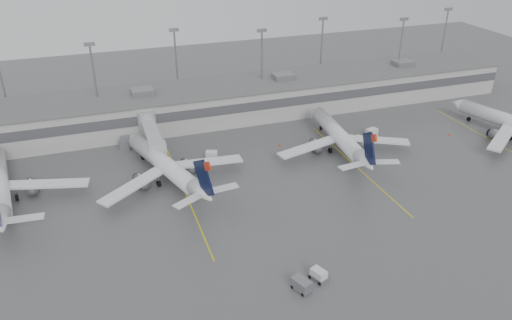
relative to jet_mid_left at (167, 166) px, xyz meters
name	(u,v)px	position (x,y,z in m)	size (l,w,h in m)	color
ground	(332,253)	(19.65, -30.13, -3.36)	(260.00, 260.00, 0.00)	#4F4F51
terminal	(226,101)	(19.65, 27.85, 0.81)	(152.00, 17.00, 9.45)	#A4A39F
light_masts	(219,63)	(19.65, 33.62, 8.66)	(142.40, 8.00, 20.60)	gray
jet_bridge_right	(150,132)	(-0.85, 15.59, 0.51)	(4.00, 17.20, 7.00)	#9FA2A5
stand_markings	(275,180)	(19.65, -6.13, -3.36)	(105.25, 40.00, 0.01)	yellow
jet_mid_left	(167,166)	(0.00, 0.00, 0.00)	(28.48, 32.42, 10.82)	white
jet_mid_right	(340,137)	(37.27, 1.25, -0.04)	(29.41, 33.09, 10.71)	white
baggage_tug	(319,276)	(15.15, -34.86, -2.71)	(2.47, 3.02, 1.68)	silver
baggage_cart	(301,285)	(11.95, -36.06, -2.42)	(2.54, 3.20, 1.80)	slate
gse_uld_b	(212,155)	(10.25, 6.53, -2.51)	(2.40, 1.60, 1.70)	silver
gse_uld_c	(372,132)	(47.75, 5.57, -2.47)	(2.52, 1.68, 1.79)	silver
gse_loader	(125,143)	(-6.22, 17.86, -2.28)	(2.16, 3.46, 2.16)	slate
cone_b	(167,169)	(0.50, 4.52, -3.04)	(0.40, 0.40, 0.64)	#F03505
cone_c	(280,144)	(25.98, 7.50, -2.96)	(0.50, 0.50, 0.80)	#F03505
cone_d	(450,134)	(65.00, -0.12, -3.01)	(0.45, 0.45, 0.72)	#F03505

